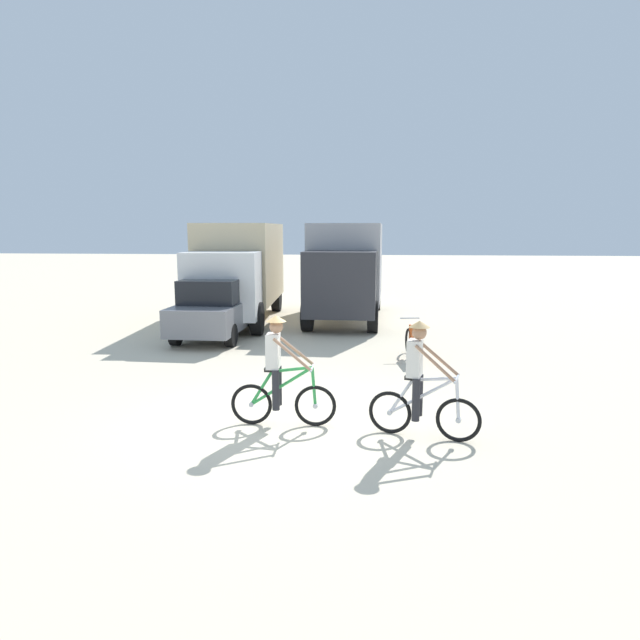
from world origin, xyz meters
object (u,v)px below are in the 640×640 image
object	(u,v)px
cyclist_orange_shirt	(279,375)
box_truck_tan_camper	(239,267)
box_truck_grey_hauler	(347,266)
bicycle_spare	(413,343)
sedan_parked	(216,308)
cyclist_cowboy_hat	(421,384)

from	to	relation	value
cyclist_orange_shirt	box_truck_tan_camper	bearing A→B (deg)	106.63
box_truck_tan_camper	box_truck_grey_hauler	world-z (taller)	same
bicycle_spare	sedan_parked	bearing A→B (deg)	157.46
box_truck_grey_hauler	cyclist_orange_shirt	xyz separation A→B (m)	(-0.58, -11.23, -1.03)
cyclist_cowboy_hat	sedan_parked	bearing A→B (deg)	124.88
box_truck_tan_camper	bicycle_spare	world-z (taller)	box_truck_tan_camper
box_truck_grey_hauler	bicycle_spare	distance (m)	6.73
sedan_parked	bicycle_spare	xyz separation A→B (m)	(5.56, -2.31, -0.48)
bicycle_spare	cyclist_cowboy_hat	bearing A→B (deg)	-92.98
box_truck_tan_camper	bicycle_spare	bearing A→B (deg)	-44.23
cyclist_orange_shirt	bicycle_spare	world-z (taller)	cyclist_orange_shirt
box_truck_grey_hauler	sedan_parked	xyz separation A→B (m)	(-3.63, -3.97, -0.99)
box_truck_grey_hauler	bicycle_spare	size ratio (longest dim) A/B	3.96
box_truck_tan_camper	sedan_parked	distance (m)	3.31
sedan_parked	box_truck_tan_camper	bearing A→B (deg)	90.97
cyclist_orange_shirt	box_truck_grey_hauler	bearing A→B (deg)	87.06
cyclist_orange_shirt	bicycle_spare	xyz separation A→B (m)	(2.51, 4.95, -0.45)
cyclist_cowboy_hat	box_truck_grey_hauler	bearing A→B (deg)	98.14
sedan_parked	bicycle_spare	size ratio (longest dim) A/B	2.47
sedan_parked	bicycle_spare	world-z (taller)	sedan_parked
cyclist_orange_shirt	cyclist_cowboy_hat	distance (m)	2.26
cyclist_orange_shirt	cyclist_cowboy_hat	world-z (taller)	same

